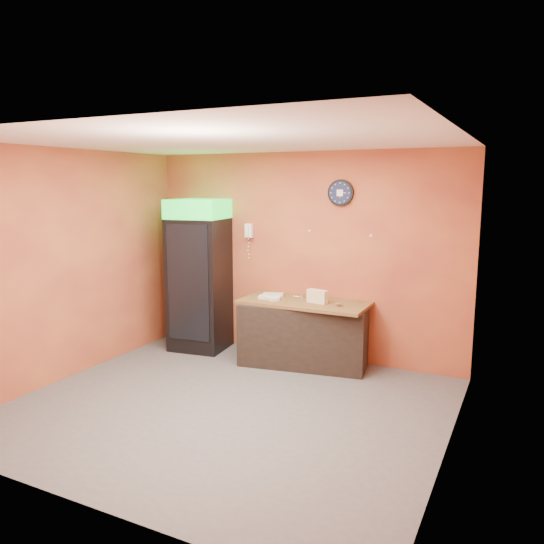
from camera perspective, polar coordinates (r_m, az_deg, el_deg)
The scene contains 15 objects.
floor at distance 5.92m, azimuth -4.72°, elevation -14.24°, with size 4.50×4.50×0.00m, color #47474C.
back_wall at distance 7.27m, azimuth 3.30°, elevation 1.75°, with size 4.50×0.02×2.80m, color #BD6735.
left_wall at distance 6.93m, azimuth -21.02°, elevation 0.75°, with size 0.02×4.00×2.80m, color #BD6735.
right_wall at distance 4.76m, azimuth 18.94°, elevation -2.92°, with size 0.02×4.00×2.80m, color #BD6735.
ceiling at distance 5.43m, azimuth -5.13°, elevation 13.90°, with size 4.50×4.00×0.02m, color white.
beverage_cooler at distance 7.67m, azimuth -7.93°, elevation -0.52°, with size 0.85×0.85×2.16m.
prep_counter at distance 7.07m, azimuth 3.50°, elevation -6.68°, with size 1.64×0.73×0.82m, color black.
wall_clock at distance 6.98m, azimuth 7.39°, elevation 8.45°, with size 0.34×0.06×0.34m.
wall_phone at distance 7.54m, azimuth -2.53°, elevation 4.46°, with size 0.11×0.10×0.20m.
butcher_paper at distance 6.96m, azimuth 3.53°, elevation -3.28°, with size 1.68×0.78×0.04m, color brown.
sub_roll_stack at distance 6.83m, azimuth 4.89°, elevation -2.63°, with size 0.28×0.14×0.17m.
wrapped_sandwich_left at distance 7.06m, azimuth -0.23°, elevation -2.74°, with size 0.30×0.12×0.04m, color silver.
wrapped_sandwich_mid at distance 7.01m, azimuth -0.16°, elevation -2.84°, with size 0.26×0.10×0.04m, color silver.
wrapped_sandwich_right at distance 7.24m, azimuth 0.14°, elevation -2.44°, with size 0.28×0.11×0.04m, color silver.
kitchen_tool at distance 7.13m, azimuth 3.32°, elevation -2.59°, with size 0.05×0.05×0.05m, color silver.
Camera 1 is at (2.82, -4.62, 2.39)m, focal length 35.00 mm.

